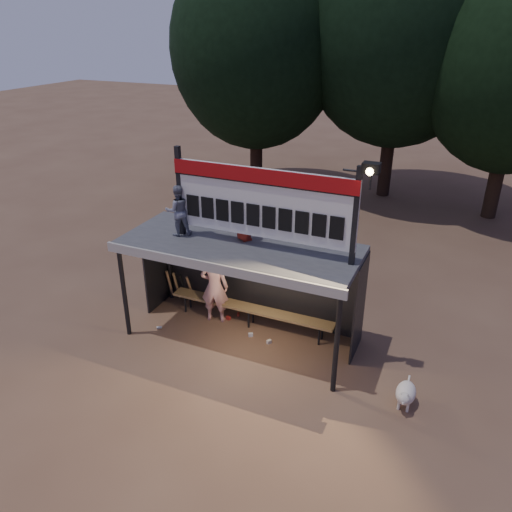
% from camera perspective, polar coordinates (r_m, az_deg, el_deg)
% --- Properties ---
extents(ground, '(80.00, 80.00, 0.00)m').
position_cam_1_polar(ground, '(11.45, -1.74, -9.23)').
color(ground, brown).
rests_on(ground, ground).
extents(player, '(0.73, 0.57, 1.79)m').
position_cam_1_polar(player, '(11.64, -4.76, -3.52)').
color(player, white).
rests_on(player, ground).
extents(child_a, '(0.68, 0.67, 1.10)m').
position_cam_1_polar(child_a, '(10.67, -8.91, 5.17)').
color(child_a, gray).
rests_on(child_a, dugout_shelter).
extents(child_b, '(0.56, 0.54, 0.97)m').
position_cam_1_polar(child_b, '(10.32, -1.36, 4.36)').
color(child_b, maroon).
rests_on(child_b, dugout_shelter).
extents(dugout_shelter, '(5.10, 2.08, 2.32)m').
position_cam_1_polar(dugout_shelter, '(10.71, -1.32, -0.41)').
color(dugout_shelter, '#404042').
rests_on(dugout_shelter, ground).
extents(scoreboard_assembly, '(4.10, 0.27, 1.99)m').
position_cam_1_polar(scoreboard_assembly, '(9.72, 0.97, 6.27)').
color(scoreboard_assembly, black).
rests_on(scoreboard_assembly, dugout_shelter).
extents(bench, '(4.00, 0.35, 0.48)m').
position_cam_1_polar(bench, '(11.63, -0.61, -6.07)').
color(bench, olive).
rests_on(bench, ground).
extents(tree_left, '(6.46, 6.46, 9.27)m').
position_cam_1_polar(tree_left, '(20.19, 0.03, 22.65)').
color(tree_left, black).
rests_on(tree_left, ground).
extents(tree_mid, '(7.22, 7.22, 10.36)m').
position_cam_1_polar(tree_mid, '(20.21, 16.28, 23.60)').
color(tree_mid, black).
rests_on(tree_mid, ground).
extents(dog, '(0.36, 0.81, 0.49)m').
position_cam_1_polar(dog, '(9.92, 16.72, -14.83)').
color(dog, white).
rests_on(dog, ground).
extents(bats, '(0.67, 0.35, 0.84)m').
position_cam_1_polar(bats, '(12.71, -8.68, -3.46)').
color(bats, '#A1744B').
rests_on(bats, ground).
extents(litter, '(2.67, 1.38, 0.08)m').
position_cam_1_polar(litter, '(11.73, -3.04, -8.11)').
color(litter, '#B2231E').
rests_on(litter, ground).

